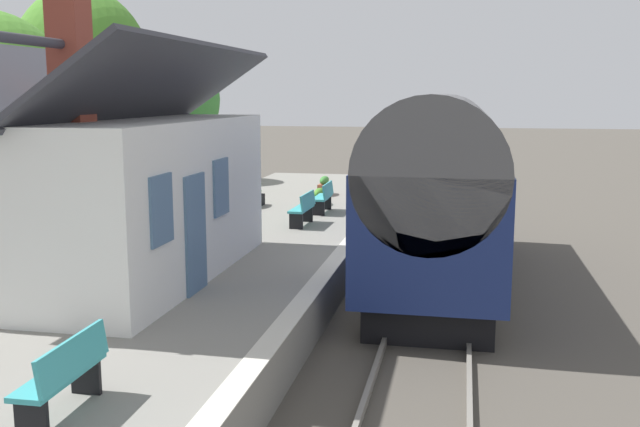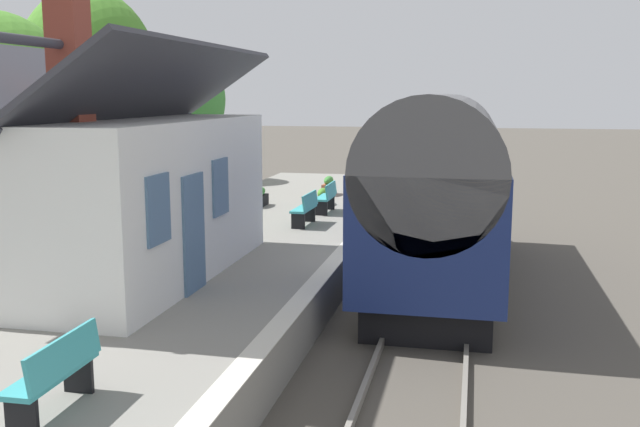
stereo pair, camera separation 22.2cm
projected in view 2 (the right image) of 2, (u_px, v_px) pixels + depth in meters
name	position (u px, v px, depth m)	size (l,w,h in m)	color
ground_plane	(391.00, 298.00, 15.31)	(160.00, 160.00, 0.00)	#4C473F
platform	(218.00, 270.00, 16.06)	(32.00, 5.83, 0.84)	gray
platform_edge_coping	(337.00, 257.00, 15.41)	(32.00, 0.36, 0.02)	beige
rail_near	(469.00, 300.00, 14.96)	(52.00, 0.08, 0.14)	gray
rail_far	(400.00, 296.00, 15.26)	(52.00, 0.08, 0.14)	gray
train	(441.00, 187.00, 16.39)	(10.21, 2.73, 4.32)	black
station_building	(115.00, 191.00, 13.76)	(7.32, 4.10, 5.50)	white
bench_by_lamp	(327.00, 197.00, 21.20)	(1.40, 0.45, 0.88)	teal
bench_mid_platform	(306.00, 208.00, 19.12)	(1.41, 0.46, 0.88)	teal
bench_near_building	(56.00, 372.00, 7.83)	(1.41, 0.46, 0.88)	teal
planter_corner_building	(329.00, 186.00, 24.93)	(0.94, 0.32, 0.66)	#9E5138
planter_by_door	(259.00, 197.00, 22.40)	(1.01, 0.32, 0.61)	black
planter_bench_right	(323.00, 197.00, 22.65)	(0.97, 0.32, 0.54)	teal
station_sign_board	(373.00, 164.00, 23.57)	(0.96, 0.06, 1.57)	black
tree_far_right	(89.00, 75.00, 26.42)	(4.86, 5.11, 8.17)	#4C3828
tree_distant	(184.00, 100.00, 28.82)	(3.26, 3.37, 6.09)	#4C3828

